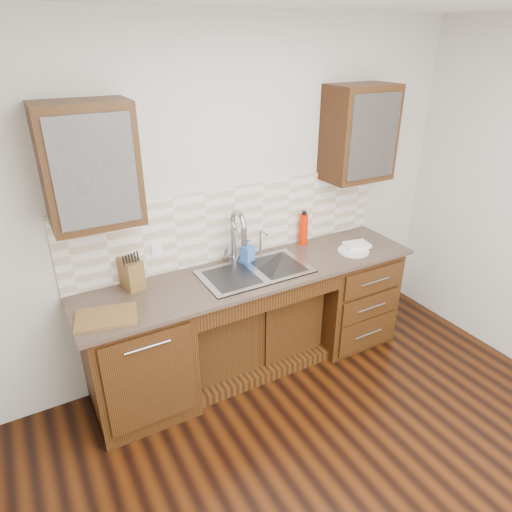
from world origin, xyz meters
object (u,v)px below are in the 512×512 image
water_bottle (303,229)px  knife_block (131,273)px  plate (353,251)px  soap_bottle (248,250)px  cutting_board (106,317)px

water_bottle → knife_block: (-1.49, -0.02, -0.03)m
plate → knife_block: knife_block is taller
soap_bottle → plate: bearing=-36.8°
plate → cutting_board: size_ratio=0.69×
water_bottle → plate: (0.28, -0.34, -0.13)m
cutting_board → water_bottle: bearing=11.2°
soap_bottle → cutting_board: soap_bottle is taller
water_bottle → plate: water_bottle is taller
plate → soap_bottle: bearing=162.1°
soap_bottle → knife_block: 0.91m
plate → cutting_board: 2.02m
plate → water_bottle: bearing=129.2°
soap_bottle → plate: (0.85, -0.27, -0.09)m
knife_block → cutting_board: 0.43m
knife_block → cutting_board: bearing=-139.0°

